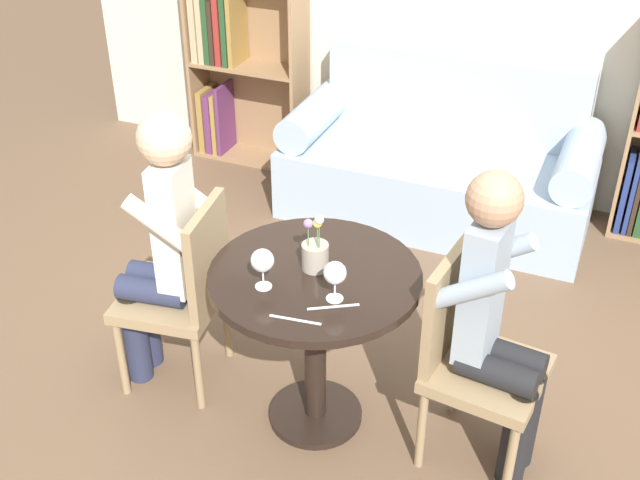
# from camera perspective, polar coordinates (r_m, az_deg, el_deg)

# --- Properties ---
(ground_plane) EXTENTS (16.00, 16.00, 0.00)m
(ground_plane) POSITION_cam_1_polar(r_m,az_deg,el_deg) (3.55, -0.32, -12.39)
(ground_plane) COLOR brown
(round_table) EXTENTS (0.83, 0.83, 0.75)m
(round_table) POSITION_cam_1_polar(r_m,az_deg,el_deg) (3.17, -0.35, -4.99)
(round_table) COLOR black
(round_table) RESTS_ON ground_plane
(couch) EXTENTS (1.79, 0.80, 0.92)m
(couch) POSITION_cam_1_polar(r_m,az_deg,el_deg) (4.84, 8.47, 5.19)
(couch) COLOR #9EB2C6
(couch) RESTS_ON ground_plane
(bookshelf_left) EXTENTS (0.77, 0.28, 1.32)m
(bookshelf_left) POSITION_cam_1_polar(r_m,az_deg,el_deg) (5.42, -6.00, 12.62)
(bookshelf_left) COLOR #93704C
(bookshelf_left) RESTS_ON ground_plane
(chair_left) EXTENTS (0.48, 0.48, 0.90)m
(chair_left) POSITION_cam_1_polar(r_m,az_deg,el_deg) (3.47, -9.58, -3.38)
(chair_left) COLOR #937A56
(chair_left) RESTS_ON ground_plane
(chair_right) EXTENTS (0.47, 0.47, 0.90)m
(chair_right) POSITION_cam_1_polar(r_m,az_deg,el_deg) (3.14, 10.68, -7.93)
(chair_right) COLOR #937A56
(chair_right) RESTS_ON ground_plane
(person_left) EXTENTS (0.45, 0.38, 1.30)m
(person_left) POSITION_cam_1_polar(r_m,az_deg,el_deg) (3.38, -11.27, -0.36)
(person_left) COLOR #282D47
(person_left) RESTS_ON ground_plane
(person_right) EXTENTS (0.44, 0.37, 1.28)m
(person_right) POSITION_cam_1_polar(r_m,az_deg,el_deg) (3.01, 12.55, -5.89)
(person_right) COLOR black
(person_right) RESTS_ON ground_plane
(wine_glass_left) EXTENTS (0.09, 0.09, 0.16)m
(wine_glass_left) POSITION_cam_1_polar(r_m,az_deg,el_deg) (2.93, -4.12, -1.51)
(wine_glass_left) COLOR white
(wine_glass_left) RESTS_ON round_table
(wine_glass_right) EXTENTS (0.08, 0.08, 0.16)m
(wine_glass_right) POSITION_cam_1_polar(r_m,az_deg,el_deg) (2.86, 1.07, -2.43)
(wine_glass_right) COLOR white
(wine_glass_right) RESTS_ON round_table
(flower_vase) EXTENTS (0.10, 0.10, 0.25)m
(flower_vase) POSITION_cam_1_polar(r_m,az_deg,el_deg) (3.05, -0.35, -0.91)
(flower_vase) COLOR #9E9384
(flower_vase) RESTS_ON round_table
(knife_left_setting) EXTENTS (0.19, 0.03, 0.00)m
(knife_left_setting) POSITION_cam_1_polar(r_m,az_deg,el_deg) (2.83, -1.77, -5.69)
(knife_left_setting) COLOR silver
(knife_left_setting) RESTS_ON round_table
(fork_left_setting) EXTENTS (0.17, 0.11, 0.00)m
(fork_left_setting) POSITION_cam_1_polar(r_m,az_deg,el_deg) (2.89, 0.95, -4.77)
(fork_left_setting) COLOR silver
(fork_left_setting) RESTS_ON round_table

